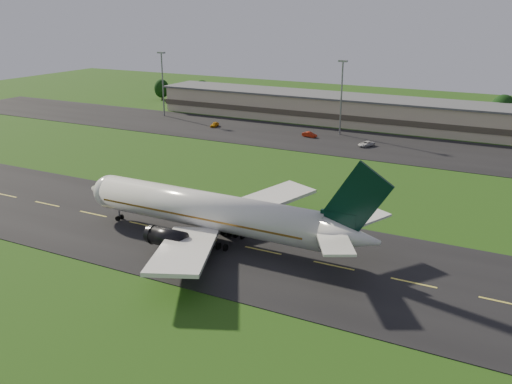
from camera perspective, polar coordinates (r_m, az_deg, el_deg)
The scene contains 10 objects.
ground at distance 95.49m, azimuth -11.14°, elevation -3.30°, with size 360.00×360.00×0.00m, color #1D4310.
taxiway at distance 95.47m, azimuth -11.14°, elevation -3.27°, with size 220.00×30.00×0.10m, color black.
apron at distance 155.44m, azimuth 5.61°, elevation 5.36°, with size 260.00×30.00×0.10m, color black.
airliner at distance 86.54m, azimuth -4.46°, elevation -1.98°, with size 51.22×42.18×15.57m.
terminal at distance 174.92m, azimuth 10.67°, elevation 7.90°, with size 145.00×16.00×8.40m.
light_mast_west at distance 187.19m, azimuth -9.34°, elevation 11.34°, with size 2.40×1.20×20.35m.
light_mast_centre at distance 158.79m, azimuth 8.57°, elevation 10.18°, with size 2.40×1.20×20.35m.
service_vehicle_a at distance 169.96m, azimuth -4.17°, elevation 6.76°, with size 1.58×3.94×1.34m, color orange.
service_vehicle_b at distance 156.60m, azimuth 5.37°, elevation 5.74°, with size 1.45×4.16×1.37m, color #A1200A.
service_vehicle_c at distance 148.24m, azimuth 10.98°, elevation 4.76°, with size 2.15×4.67×1.30m, color silver.
Camera 1 is at (56.89, -68.48, 34.52)m, focal length 40.00 mm.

